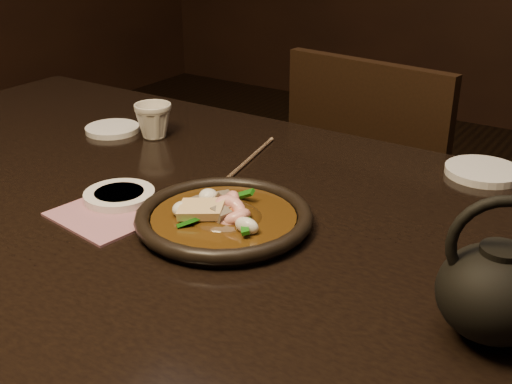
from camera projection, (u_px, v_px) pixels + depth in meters
The scene contains 11 objects.
table at pixel (186, 257), 0.98m from camera, with size 1.60×0.90×0.75m.
chair at pixel (383, 213), 1.57m from camera, with size 0.45×0.45×0.87m.
plate at pixel (224, 218), 0.90m from camera, with size 0.25×0.25×0.03m.
stirfry at pixel (222, 215), 0.90m from camera, with size 0.14×0.13×0.05m.
soy_dish at pixel (119, 196), 0.98m from camera, with size 0.11×0.11×0.02m, color white.
saucer_left at pixel (112, 129), 1.28m from camera, with size 0.11×0.11×0.01m, color white.
saucer_right at pixel (483, 171), 1.07m from camera, with size 0.13×0.13×0.01m, color white.
tea_cup at pixel (153, 120), 1.23m from camera, with size 0.07×0.07×0.07m, color beige.
chopsticks at pixel (248, 161), 1.13m from camera, with size 0.06×0.24×0.01m.
napkin at pixel (112, 213), 0.94m from camera, with size 0.15×0.15×0.00m, color #A06272.
teapot at pixel (496, 288), 0.65m from camera, with size 0.14×0.12×0.16m.
Camera 1 is at (0.56, -0.65, 1.17)m, focal length 45.00 mm.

